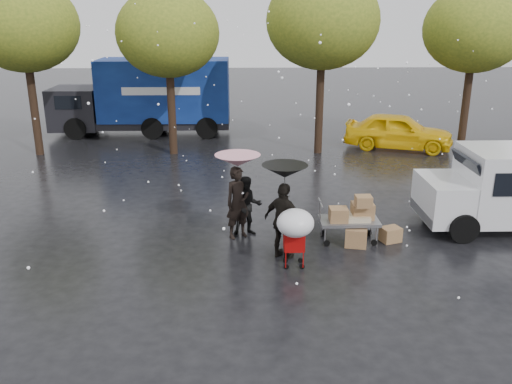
{
  "coord_description": "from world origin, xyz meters",
  "views": [
    {
      "loc": [
        -0.65,
        -11.88,
        5.65
      ],
      "look_at": [
        -0.32,
        1.0,
        1.31
      ],
      "focal_mm": 38.0,
      "sensor_mm": 36.0,
      "label": 1
    }
  ],
  "objects_px": {
    "person_pink": "(238,203)",
    "shopping_cart": "(295,226)",
    "person_black": "(284,221)",
    "vendor_cart": "(353,214)",
    "yellow_taxi": "(398,131)",
    "blue_truck": "(147,97)"
  },
  "relations": [
    {
      "from": "blue_truck",
      "to": "yellow_taxi",
      "type": "height_order",
      "value": "blue_truck"
    },
    {
      "from": "shopping_cart",
      "to": "blue_truck",
      "type": "bearing_deg",
      "value": 111.17
    },
    {
      "from": "vendor_cart",
      "to": "shopping_cart",
      "type": "distance_m",
      "value": 2.27
    },
    {
      "from": "shopping_cart",
      "to": "person_pink",
      "type": "bearing_deg",
      "value": 124.09
    },
    {
      "from": "vendor_cart",
      "to": "shopping_cart",
      "type": "relative_size",
      "value": 1.04
    },
    {
      "from": "person_black",
      "to": "yellow_taxi",
      "type": "height_order",
      "value": "person_black"
    },
    {
      "from": "vendor_cart",
      "to": "person_black",
      "type": "bearing_deg",
      "value": -152.51
    },
    {
      "from": "person_black",
      "to": "shopping_cart",
      "type": "height_order",
      "value": "person_black"
    },
    {
      "from": "person_black",
      "to": "shopping_cart",
      "type": "distance_m",
      "value": 0.65
    },
    {
      "from": "yellow_taxi",
      "to": "person_pink",
      "type": "bearing_deg",
      "value": 162.68
    },
    {
      "from": "person_black",
      "to": "blue_truck",
      "type": "xyz_separation_m",
      "value": [
        -5.42,
        13.92,
        0.82
      ]
    },
    {
      "from": "vendor_cart",
      "to": "person_pink",
      "type": "bearing_deg",
      "value": 173.22
    },
    {
      "from": "vendor_cart",
      "to": "yellow_taxi",
      "type": "xyz_separation_m",
      "value": [
        3.85,
        9.68,
        0.04
      ]
    },
    {
      "from": "person_pink",
      "to": "person_black",
      "type": "bearing_deg",
      "value": -79.39
    },
    {
      "from": "person_pink",
      "to": "blue_truck",
      "type": "relative_size",
      "value": 0.23
    },
    {
      "from": "shopping_cart",
      "to": "blue_truck",
      "type": "relative_size",
      "value": 0.18
    },
    {
      "from": "person_pink",
      "to": "shopping_cart",
      "type": "distance_m",
      "value": 2.3
    },
    {
      "from": "blue_truck",
      "to": "shopping_cart",
      "type": "bearing_deg",
      "value": -68.83
    },
    {
      "from": "person_black",
      "to": "vendor_cart",
      "type": "relative_size",
      "value": 1.23
    },
    {
      "from": "vendor_cart",
      "to": "blue_truck",
      "type": "height_order",
      "value": "blue_truck"
    },
    {
      "from": "vendor_cart",
      "to": "blue_truck",
      "type": "relative_size",
      "value": 0.18
    },
    {
      "from": "person_pink",
      "to": "shopping_cart",
      "type": "xyz_separation_m",
      "value": [
        1.29,
        -1.9,
        0.11
      ]
    }
  ]
}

